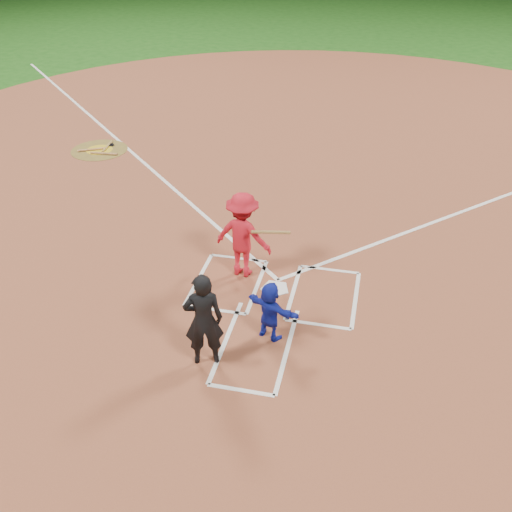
% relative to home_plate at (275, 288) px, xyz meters
% --- Properties ---
extents(ground, '(120.00, 120.00, 0.00)m').
position_rel_home_plate_xyz_m(ground, '(0.00, 0.00, -0.02)').
color(ground, '#184A12').
rests_on(ground, ground).
extents(home_plate_dirt, '(28.00, 28.00, 0.01)m').
position_rel_home_plate_xyz_m(home_plate_dirt, '(0.00, 6.00, -0.01)').
color(home_plate_dirt, brown).
rests_on(home_plate_dirt, ground).
extents(home_plate, '(0.60, 0.60, 0.02)m').
position_rel_home_plate_xyz_m(home_plate, '(0.00, 0.00, 0.00)').
color(home_plate, white).
rests_on(home_plate, home_plate_dirt).
extents(on_deck_circle, '(1.70, 1.70, 0.01)m').
position_rel_home_plate_xyz_m(on_deck_circle, '(-6.61, 5.82, -0.00)').
color(on_deck_circle, brown).
rests_on(on_deck_circle, home_plate_dirt).
extents(on_deck_logo, '(0.80, 0.80, 0.00)m').
position_rel_home_plate_xyz_m(on_deck_logo, '(-6.61, 5.82, 0.00)').
color(on_deck_logo, gold).
rests_on(on_deck_logo, on_deck_circle).
extents(on_deck_bat_a, '(0.16, 0.84, 0.06)m').
position_rel_home_plate_xyz_m(on_deck_bat_a, '(-6.46, 6.07, 0.03)').
color(on_deck_bat_a, olive).
rests_on(on_deck_bat_a, on_deck_circle).
extents(on_deck_bat_b, '(0.77, 0.45, 0.06)m').
position_rel_home_plate_xyz_m(on_deck_bat_b, '(-6.81, 5.72, 0.03)').
color(on_deck_bat_b, '#A86D3D').
rests_on(on_deck_bat_b, on_deck_circle).
extents(on_deck_bat_c, '(0.84, 0.14, 0.06)m').
position_rel_home_plate_xyz_m(on_deck_bat_c, '(-6.31, 5.52, 0.03)').
color(on_deck_bat_c, '#9F693A').
rests_on(on_deck_bat_c, on_deck_circle).
extents(bat_weight_donut, '(0.19, 0.19, 0.05)m').
position_rel_home_plate_xyz_m(bat_weight_donut, '(-6.41, 6.22, 0.03)').
color(bat_weight_donut, black).
rests_on(bat_weight_donut, on_deck_circle).
extents(catcher, '(1.09, 0.73, 1.13)m').
position_rel_home_plate_xyz_m(catcher, '(0.18, -1.42, 0.56)').
color(catcher, '#1523AF').
rests_on(catcher, home_plate_dirt).
extents(umpire, '(0.74, 0.60, 1.75)m').
position_rel_home_plate_xyz_m(umpire, '(-0.74, -2.27, 0.87)').
color(umpire, black).
rests_on(umpire, home_plate_dirt).
extents(chalk_markings, '(28.35, 17.32, 0.01)m').
position_rel_home_plate_xyz_m(chalk_markings, '(0.00, 5.29, -0.01)').
color(chalk_markings, white).
rests_on(chalk_markings, home_plate_dirt).
extents(batter_at_plate, '(1.59, 0.86, 1.81)m').
position_rel_home_plate_xyz_m(batter_at_plate, '(-0.75, 0.41, 0.90)').
color(batter_at_plate, red).
rests_on(batter_at_plate, home_plate_dirt).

